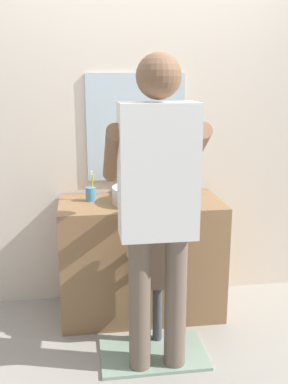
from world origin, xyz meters
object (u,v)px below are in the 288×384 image
at_px(adult_parent, 158,191).
at_px(child_toddler, 150,269).
at_px(toothbrush_cup, 91,194).
at_px(soap_bottle, 195,192).

bearing_deg(adult_parent, child_toddler, 91.10).
distance_m(toothbrush_cup, child_toddler, 0.69).
xyz_separation_m(toothbrush_cup, adult_parent, (0.34, -0.72, 0.19)).
xyz_separation_m(soap_bottle, child_toddler, (-0.37, -0.36, -0.38)).
bearing_deg(soap_bottle, child_toddler, -135.68).
distance_m(toothbrush_cup, adult_parent, 0.82).
distance_m(soap_bottle, child_toddler, 0.65).
bearing_deg(adult_parent, soap_bottle, 59.00).
height_order(soap_bottle, adult_parent, adult_parent).
distance_m(soap_bottle, adult_parent, 0.73).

